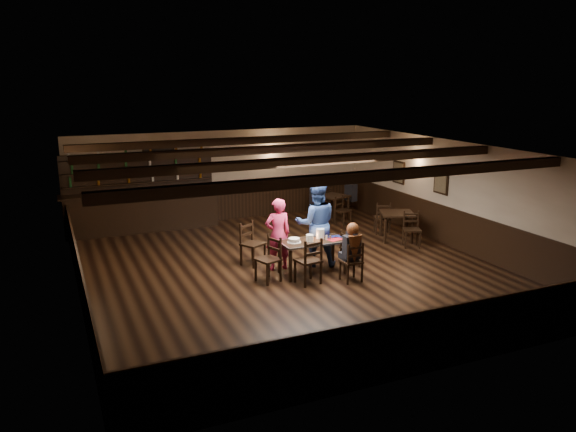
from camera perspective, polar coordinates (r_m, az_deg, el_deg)
name	(u,v)px	position (r m, az deg, el deg)	size (l,w,h in m)	color
ground	(291,269)	(12.74, 0.27, -5.42)	(10.00, 10.00, 0.00)	black
room_shell	(290,193)	(12.32, 0.25, 2.33)	(9.02, 10.02, 2.71)	beige
dining_table	(313,245)	(12.30, 2.52, -2.92)	(1.45, 0.73, 0.75)	black
chair_near_left	(310,258)	(11.66, 2.30, -4.27)	(0.53, 0.51, 1.00)	black
chair_near_right	(353,259)	(11.89, 6.64, -4.38)	(0.41, 0.39, 0.87)	black
chair_end_left	(271,255)	(11.89, -1.73, -3.97)	(0.56, 0.57, 0.97)	black
chair_end_right	(348,246)	(12.87, 6.07, -3.05)	(0.38, 0.40, 0.82)	black
chair_far_pushed	(250,240)	(12.95, -3.89, -2.43)	(0.62, 0.61, 1.00)	black
woman_pink	(278,234)	(12.51, -1.04, -1.87)	(0.60, 0.39, 1.63)	#D93465
man_blue	(316,224)	(12.78, 2.86, -0.78)	(0.95, 0.74, 1.96)	navy
seated_person	(352,243)	(11.83, 6.54, -2.75)	(0.35, 0.52, 0.85)	black
cake	(294,241)	(12.12, 0.62, -2.51)	(0.31, 0.31, 0.10)	white
plate_stack_a	(310,238)	(12.18, 2.22, -2.26)	(0.16, 0.16, 0.15)	white
plate_stack_b	(320,233)	(12.43, 3.29, -1.78)	(0.18, 0.18, 0.22)	white
tea_light	(312,238)	(12.38, 2.50, -2.24)	(0.06, 0.06, 0.06)	#A5A8AD
salt_shaker	(326,237)	(12.36, 3.93, -2.17)	(0.04, 0.04, 0.10)	silver
pepper_shaker	(330,237)	(12.36, 4.33, -2.17)	(0.04, 0.04, 0.10)	#A5A8AD
drink_glass	(321,236)	(12.45, 3.36, -2.00)	(0.07, 0.07, 0.11)	silver
menu_red	(335,239)	(12.40, 4.77, -2.36)	(0.33, 0.23, 0.00)	maroon
menu_blue	(334,236)	(12.60, 4.74, -2.09)	(0.29, 0.20, 0.00)	#0D1244
bar_counter	(142,205)	(16.28, -14.60, 1.07)	(4.37, 0.70, 2.20)	black
back_table_a	(397,216)	(15.10, 11.00, -0.01)	(1.11, 1.11, 0.75)	black
back_table_b	(333,199)	(17.01, 4.60, 1.76)	(1.03, 1.03, 0.75)	black
bg_patron_left	(315,193)	(16.85, 2.81, 2.33)	(0.24, 0.37, 0.75)	black
bg_patron_right	(351,189)	(17.56, 6.41, 2.77)	(0.28, 0.40, 0.77)	black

